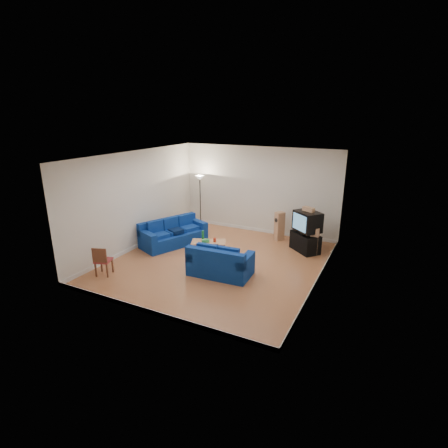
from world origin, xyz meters
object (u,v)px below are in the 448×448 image
at_px(sofa_loveseat, 220,264).
at_px(tv_stand, 305,242).
at_px(sofa_three_seat, 173,235).
at_px(television, 307,221).
at_px(coffee_table, 209,243).

xyz_separation_m(sofa_loveseat, tv_stand, (1.67, 2.84, -0.02)).
relative_size(sofa_three_seat, television, 2.37).
xyz_separation_m(sofa_three_seat, television, (4.25, 1.41, 0.70)).
distance_m(coffee_table, television, 3.24).
height_order(sofa_three_seat, coffee_table, sofa_three_seat).
height_order(sofa_three_seat, sofa_loveseat, sofa_three_seat).
xyz_separation_m(sofa_loveseat, coffee_table, (-1.06, 1.27, 0.02)).
xyz_separation_m(sofa_loveseat, television, (1.69, 2.84, 0.70)).
distance_m(coffee_table, tv_stand, 3.15).
relative_size(sofa_three_seat, tv_stand, 2.43).
distance_m(sofa_loveseat, television, 3.38).
relative_size(sofa_loveseat, television, 1.71).
height_order(sofa_three_seat, television, television).
bearing_deg(tv_stand, coffee_table, -109.05).
bearing_deg(tv_stand, sofa_three_seat, -120.54).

